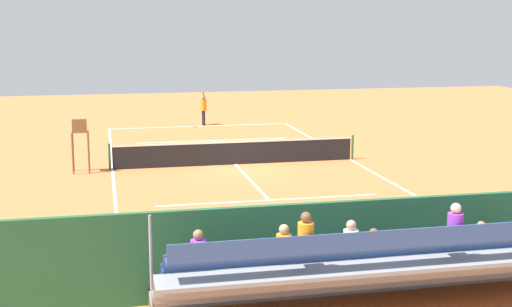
% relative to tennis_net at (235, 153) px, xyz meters
% --- Properties ---
extents(ground_plane, '(60.00, 60.00, 0.00)m').
position_rel_tennis_net_xyz_m(ground_plane, '(0.00, 0.00, -0.50)').
color(ground_plane, '#C66B38').
extents(court_line_markings, '(10.10, 22.20, 0.01)m').
position_rel_tennis_net_xyz_m(court_line_markings, '(0.00, -0.04, -0.50)').
color(court_line_markings, white).
rests_on(court_line_markings, ground).
extents(tennis_net, '(10.30, 0.10, 1.07)m').
position_rel_tennis_net_xyz_m(tennis_net, '(0.00, 0.00, 0.00)').
color(tennis_net, black).
rests_on(tennis_net, ground).
extents(backdrop_wall, '(18.00, 0.16, 2.00)m').
position_rel_tennis_net_xyz_m(backdrop_wall, '(0.00, 14.00, 0.50)').
color(backdrop_wall, '#235633').
rests_on(backdrop_wall, ground).
extents(bleacher_stand, '(9.06, 2.40, 2.48)m').
position_rel_tennis_net_xyz_m(bleacher_stand, '(0.12, 15.35, 0.44)').
color(bleacher_stand, gray).
rests_on(bleacher_stand, ground).
extents(umpire_chair, '(0.67, 0.67, 2.14)m').
position_rel_tennis_net_xyz_m(umpire_chair, '(6.20, 0.27, 0.81)').
color(umpire_chair, brown).
rests_on(umpire_chair, ground).
extents(courtside_bench, '(1.80, 0.40, 0.93)m').
position_rel_tennis_net_xyz_m(courtside_bench, '(-2.01, 13.27, 0.06)').
color(courtside_bench, '#9E754C').
rests_on(courtside_bench, ground).
extents(equipment_bag, '(0.90, 0.36, 0.36)m').
position_rel_tennis_net_xyz_m(equipment_bag, '(-0.21, 13.40, -0.32)').
color(equipment_bag, '#334C8C').
rests_on(equipment_bag, ground).
extents(tennis_player, '(0.40, 0.54, 1.93)m').
position_rel_tennis_net_xyz_m(tennis_player, '(-0.28, -11.35, 0.51)').
color(tennis_player, black).
rests_on(tennis_player, ground).
extents(tennis_racket, '(0.58, 0.33, 0.03)m').
position_rel_tennis_net_xyz_m(tennis_racket, '(0.04, -10.75, -0.49)').
color(tennis_racket, black).
rests_on(tennis_racket, ground).
extents(tennis_ball_near, '(0.07, 0.07, 0.07)m').
position_rel_tennis_net_xyz_m(tennis_ball_near, '(-0.21, -10.75, -0.47)').
color(tennis_ball_near, '#CCDB33').
rests_on(tennis_ball_near, ground).
extents(tennis_ball_far, '(0.07, 0.07, 0.07)m').
position_rel_tennis_net_xyz_m(tennis_ball_far, '(-2.54, -8.25, -0.47)').
color(tennis_ball_far, '#CCDB33').
rests_on(tennis_ball_far, ground).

